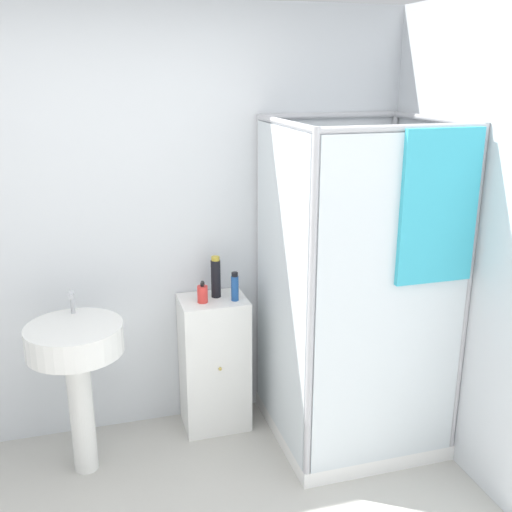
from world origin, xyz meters
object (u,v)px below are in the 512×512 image
object	(u,v)px
shampoo_bottle_tall_black	(216,277)
shampoo_bottle_blue	(235,287)
sink	(76,357)
soap_dispenser	(203,294)

from	to	relation	value
shampoo_bottle_tall_black	shampoo_bottle_blue	size ratio (longest dim) A/B	1.45
shampoo_bottle_blue	shampoo_bottle_tall_black	bearing A→B (deg)	136.17
sink	shampoo_bottle_blue	size ratio (longest dim) A/B	5.75
soap_dispenser	shampoo_bottle_tall_black	bearing A→B (deg)	34.64
shampoo_bottle_blue	soap_dispenser	bearing A→B (deg)	172.83
sink	shampoo_bottle_tall_black	distance (m)	0.90
shampoo_bottle_tall_black	sink	bearing A→B (deg)	-161.93
sink	shampoo_bottle_blue	world-z (taller)	shampoo_bottle_blue
soap_dispenser	shampoo_bottle_blue	size ratio (longest dim) A/B	0.76
sink	shampoo_bottle_tall_black	bearing A→B (deg)	18.07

